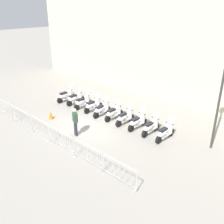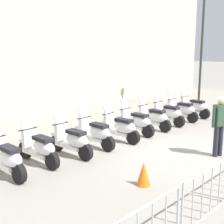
{
  "view_description": "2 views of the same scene",
  "coord_description": "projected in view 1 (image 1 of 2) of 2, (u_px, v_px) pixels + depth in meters",
  "views": [
    {
      "loc": [
        11.79,
        -8.58,
        7.48
      ],
      "look_at": [
        1.01,
        1.39,
        0.97
      ],
      "focal_mm": 40.97,
      "sensor_mm": 36.0,
      "label": 1
    },
    {
      "loc": [
        -7.52,
        -5.33,
        3.04
      ],
      "look_at": [
        -0.69,
        2.24,
        0.95
      ],
      "focal_mm": 49.93,
      "sensor_mm": 36.0,
      "label": 2
    }
  ],
  "objects": [
    {
      "name": "motorcycle_7",
      "position": [
        137.0,
        122.0,
        15.91
      ],
      "size": [
        0.56,
        1.72,
        1.24
      ],
      "color": "black",
      "rests_on": "ground"
    },
    {
      "name": "motorcycle_1",
      "position": [
        75.0,
        99.0,
        19.67
      ],
      "size": [
        0.56,
        1.73,
        1.24
      ],
      "color": "black",
      "rests_on": "ground"
    },
    {
      "name": "building_facade",
      "position": [
        166.0,
        22.0,
        19.66
      ],
      "size": [
        28.1,
        4.53,
        11.73
      ],
      "primitive_type": "cube",
      "rotation": [
        0.0,
        0.0,
        0.08
      ],
      "color": "beige",
      "rests_on": "ground"
    },
    {
      "name": "barrier_segment_1",
      "position": [
        23.0,
        118.0,
        16.28
      ],
      "size": [
        1.95,
        0.58,
        1.07
      ],
      "color": "#B2B5B7",
      "rests_on": "ground"
    },
    {
      "name": "motorcycle_3",
      "position": [
        92.0,
        106.0,
        18.4
      ],
      "size": [
        0.56,
        1.73,
        1.24
      ],
      "color": "black",
      "rests_on": "ground"
    },
    {
      "name": "motorcycle_2",
      "position": [
        82.0,
        102.0,
        18.96
      ],
      "size": [
        0.58,
        1.72,
        1.24
      ],
      "color": "black",
      "rests_on": "ground"
    },
    {
      "name": "barrier_segment_5",
      "position": [
        119.0,
        172.0,
        11.19
      ],
      "size": [
        1.95,
        0.58,
        1.07
      ],
      "color": "#B2B5B7",
      "rests_on": "ground"
    },
    {
      "name": "street_lamp",
      "position": [
        222.0,
        84.0,
        12.56
      ],
      "size": [
        0.36,
        0.36,
        6.1
      ],
      "color": "#2D332D",
      "rests_on": "ground"
    },
    {
      "name": "barrier_segment_3",
      "position": [
        62.0,
        140.0,
        13.73
      ],
      "size": [
        1.95,
        0.58,
        1.07
      ],
      "color": "#B2B5B7",
      "rests_on": "ground"
    },
    {
      "name": "motorcycle_4",
      "position": [
        101.0,
        110.0,
        17.7
      ],
      "size": [
        0.61,
        1.72,
        1.24
      ],
      "color": "black",
      "rests_on": "ground"
    },
    {
      "name": "barrier_segment_2",
      "position": [
        41.0,
        128.0,
        15.0
      ],
      "size": [
        1.95,
        0.58,
        1.07
      ],
      "color": "#B2B5B7",
      "rests_on": "ground"
    },
    {
      "name": "motorcycle_8",
      "position": [
        150.0,
        127.0,
        15.28
      ],
      "size": [
        0.56,
        1.73,
        1.24
      ],
      "color": "black",
      "rests_on": "ground"
    },
    {
      "name": "barrier_segment_4",
      "position": [
        88.0,
        155.0,
        12.46
      ],
      "size": [
        1.95,
        0.58,
        1.07
      ],
      "color": "#B2B5B7",
      "rests_on": "ground"
    },
    {
      "name": "motorcycle_5",
      "position": [
        113.0,
        113.0,
        17.17
      ],
      "size": [
        0.56,
        1.73,
        1.24
      ],
      "color": "black",
      "rests_on": "ground"
    },
    {
      "name": "motorcycle_0",
      "position": [
        65.0,
        96.0,
        20.21
      ],
      "size": [
        0.56,
        1.73,
        1.24
      ],
      "color": "black",
      "rests_on": "ground"
    },
    {
      "name": "ground_plane",
      "position": [
        85.0,
        127.0,
        16.27
      ],
      "size": [
        120.0,
        120.0,
        0.0
      ],
      "primitive_type": "plane",
      "color": "gray"
    },
    {
      "name": "traffic_cone",
      "position": [
        51.0,
        115.0,
        17.32
      ],
      "size": [
        0.32,
        0.32,
        0.55
      ],
      "primitive_type": "cone",
      "color": "orange",
      "rests_on": "ground"
    },
    {
      "name": "motorcycle_6",
      "position": [
        124.0,
        118.0,
        16.52
      ],
      "size": [
        0.56,
        1.73,
        1.24
      ],
      "color": "black",
      "rests_on": "ground"
    },
    {
      "name": "barrier_segment_0",
      "position": [
        8.0,
        110.0,
        17.55
      ],
      "size": [
        1.95,
        0.58,
        1.07
      ],
      "color": "#B2B5B7",
      "rests_on": "ground"
    },
    {
      "name": "officer_near_row_end",
      "position": [
        75.0,
        120.0,
        14.94
      ],
      "size": [
        0.53,
        0.31,
        1.73
      ],
      "color": "#23232D",
      "rests_on": "ground"
    },
    {
      "name": "motorcycle_9",
      "position": [
        164.0,
        133.0,
        14.63
      ],
      "size": [
        0.56,
        1.73,
        1.24
      ],
      "color": "black",
      "rests_on": "ground"
    }
  ]
}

